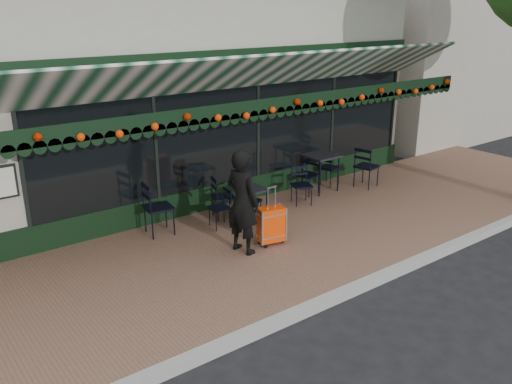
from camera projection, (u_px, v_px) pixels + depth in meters
ground at (343, 294)px, 8.22m from camera, size 80.00×80.00×0.00m
sidewalk at (262, 246)px, 9.70m from camera, size 18.00×4.00×0.15m
curb at (347, 292)px, 8.14m from camera, size 18.00×0.16×0.15m
restaurant_building at (118, 86)px, 13.38m from camera, size 12.00×9.60×4.50m
neighbor_building_right at (433, 53)px, 20.89m from camera, size 12.00×8.00×4.80m
woman at (242, 202)px, 9.04m from camera, size 0.56×0.73×1.80m
suitcase at (271, 225)px, 9.50m from camera, size 0.51×0.35×1.06m
cafe_table_a at (321, 158)px, 12.15m from camera, size 0.68×0.68×0.84m
cafe_table_b at (251, 192)px, 10.56m from camera, size 0.51×0.51×0.63m
chair_a_left at (308, 175)px, 12.05m from camera, size 0.49×0.49×0.85m
chair_a_right at (329, 168)px, 12.65m from camera, size 0.48×0.48×0.82m
chair_a_front at (302, 186)px, 11.42m from camera, size 0.53×0.53×0.81m
chair_a_extra at (367, 167)px, 12.49m from camera, size 0.56×0.56×0.96m
chair_b_left at (220, 208)px, 10.22m from camera, size 0.43×0.43×0.75m
chair_b_right at (224, 197)px, 10.67m from camera, size 0.53×0.53×0.85m
chair_b_front at (250, 202)px, 10.51m from camera, size 0.53×0.53×0.79m
chair_solo at (159, 208)px, 9.89m from camera, size 0.56×0.56×1.00m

